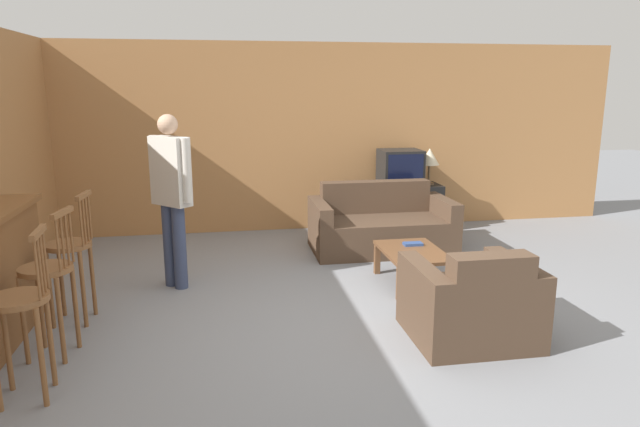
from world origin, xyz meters
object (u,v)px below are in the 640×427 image
Objects in this scene: book_on_table at (413,244)px; bar_chair_mid at (49,281)px; person_by_window at (171,191)px; tv at (400,168)px; table_lamp at (430,158)px; bar_chair_near at (22,312)px; armchair_near at (471,305)px; bar_chair_far at (71,255)px; tv_unit at (399,208)px; coffee_table at (412,255)px; couch_far at (381,227)px.

bar_chair_mid is at bearing -159.28° from book_on_table.
bar_chair_mid is 0.65× the size of person_by_window.
book_on_table is (-0.50, -2.03, -0.52)m from tv.
tv is 0.44m from table_lamp.
person_by_window is (-2.46, 0.18, 0.61)m from book_on_table.
bar_chair_near is at bearing -111.56° from person_by_window.
bar_chair_mid reaches higher than armchair_near.
bar_chair_far is 3.32m from book_on_table.
table_lamp reaches higher than armchair_near.
book_on_table is (-0.50, -2.04, 0.06)m from tv_unit.
book_on_table is at bearing -103.70° from tv.
person_by_window reaches higher than tv_unit.
bar_chair_far reaches higher than coffee_table.
armchair_near is at bearing -34.69° from person_by_window.
bar_chair_near is at bearing -90.00° from bar_chair_far.
bar_chair_far is (-0.00, 1.28, 0.00)m from bar_chair_near.
table_lamp is (0.43, 0.00, 0.70)m from tv_unit.
bar_chair_far is 0.98× the size of tv_unit.
bar_chair_mid is 0.66m from bar_chair_far.
book_on_table is at bearing 29.51° from bar_chair_near.
bar_chair_far reaches higher than tv_unit.
couch_far is at bearing -120.08° from tv_unit.
bar_chair_mid is 5.71× the size of book_on_table.
bar_chair_mid is 4.03m from couch_far.
book_on_table is at bearing 20.72° from bar_chair_mid.
bar_chair_near is 1.00× the size of bar_chair_mid.
table_lamp is at bearing 38.00° from bar_chair_mid.
table_lamp is at bearing 42.86° from bar_chair_near.
tv is (3.76, 2.61, 0.30)m from bar_chair_far.
armchair_near is 0.54× the size of person_by_window.
coffee_table is at bearing -113.98° from table_lamp.
table_lamp is at bearing 65.66° from book_on_table.
coffee_table is 0.76× the size of tv_unit.
person_by_window is (-3.38, -1.85, -0.03)m from table_lamp.
tv is at bearing 81.66° from armchair_near.
bar_chair_mid reaches higher than couch_far.
bar_chair_mid is 3.38m from coffee_table.
couch_far is (3.24, 2.37, -0.31)m from bar_chair_mid.
coffee_table is (-0.04, 1.33, 0.02)m from armchair_near.
coffee_table is 0.20m from book_on_table.
person_by_window reaches higher than armchair_near.
tv is at bearing 32.02° from person_by_window.
coffee_table is 1.58× the size of tv.
armchair_near is at bearing -89.96° from couch_far.
bar_chair_far is 1.17m from person_by_window.
coffee_table is (3.20, 1.06, -0.29)m from bar_chair_mid.
person_by_window reaches higher than bar_chair_far.
coffee_table is 1.75× the size of table_lamp.
bar_chair_far is 1.28× the size of coffee_table.
bar_chair_near is 0.98× the size of tv_unit.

